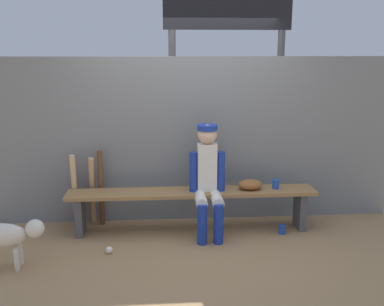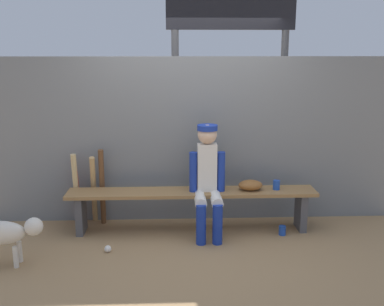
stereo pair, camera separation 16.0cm
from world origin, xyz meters
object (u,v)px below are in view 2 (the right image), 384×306
object	(u,v)px
dugout_bench	(192,199)
cup_on_ground	(282,230)
bat_wood_natural	(76,190)
dog	(5,233)
bat_wood_dark	(102,187)
player_seated	(208,177)
bat_wood_tan	(94,190)
baseball	(108,249)
cup_on_bench	(276,185)
baseball_glove	(250,185)
scoreboard	(235,30)
bat_aluminum_red	(77,191)

from	to	relation	value
dugout_bench	cup_on_ground	world-z (taller)	dugout_bench
bat_wood_natural	dog	distance (m)	1.13
bat_wood_natural	bat_wood_dark	bearing A→B (deg)	4.60
player_seated	bat_wood_tan	world-z (taller)	player_seated
baseball	cup_on_ground	distance (m)	1.98
player_seated	cup_on_bench	size ratio (longest dim) A/B	11.51
baseball_glove	cup_on_bench	distance (m)	0.31
bat_wood_tan	scoreboard	world-z (taller)	scoreboard
bat_wood_dark	baseball	xyz separation A→B (m)	(0.16, -0.79, -0.43)
dog	bat_aluminum_red	bearing A→B (deg)	65.85
bat_wood_natural	bat_aluminum_red	bearing A→B (deg)	93.74
cup_on_bench	scoreboard	world-z (taller)	scoreboard
bat_wood_dark	bat_wood_tan	size ratio (longest dim) A/B	1.08
bat_aluminum_red	scoreboard	distance (m)	2.96
cup_on_ground	cup_on_bench	bearing A→B (deg)	104.63
cup_on_ground	scoreboard	size ratio (longest dim) A/B	0.03
player_seated	cup_on_bench	xyz separation A→B (m)	(0.81, 0.12, -0.14)
bat_wood_natural	cup_on_bench	distance (m)	2.38
dugout_bench	bat_wood_tan	distance (m)	1.22
bat_wood_dark	dugout_bench	bearing A→B (deg)	-12.86
dugout_bench	baseball	size ratio (longest dim) A/B	39.00
bat_wood_natural	baseball	distance (m)	0.99
cup_on_ground	cup_on_bench	size ratio (longest dim) A/B	1.00
dugout_bench	cup_on_bench	distance (m)	1.00
scoreboard	bat_wood_natural	bearing A→B (deg)	-152.74
bat_aluminum_red	dugout_bench	bearing A→B (deg)	-11.78
baseball_glove	bat_wood_natural	world-z (taller)	bat_wood_natural
bat_aluminum_red	bat_wood_dark	bearing A→B (deg)	-7.98
player_seated	cup_on_bench	world-z (taller)	player_seated
cup_on_ground	baseball_glove	bearing A→B (deg)	153.83
cup_on_ground	baseball	bearing A→B (deg)	-169.26
scoreboard	cup_on_bench	bearing A→B (deg)	-74.24
cup_on_bench	dog	bearing A→B (deg)	-164.39
scoreboard	cup_on_ground	bearing A→B (deg)	-74.39
dugout_bench	bat_wood_natural	distance (m)	1.40
dugout_bench	player_seated	world-z (taller)	player_seated
bat_aluminum_red	baseball	bearing A→B (deg)	-60.45
bat_wood_natural	cup_on_bench	xyz separation A→B (m)	(2.37, -0.21, 0.10)
cup_on_ground	dog	xyz separation A→B (m)	(-2.91, -0.61, 0.28)
bat_wood_dark	baseball	world-z (taller)	bat_wood_dark
dugout_bench	baseball_glove	bearing A→B (deg)	0.00
bat_wood_dark	bat_wood_tan	distance (m)	0.12
scoreboard	baseball	bearing A→B (deg)	-130.65
dugout_bench	player_seated	distance (m)	0.36
dugout_bench	dog	world-z (taller)	dugout_bench
bat_wood_natural	cup_on_bench	bearing A→B (deg)	-5.09
bat_aluminum_red	baseball	world-z (taller)	bat_aluminum_red
baseball_glove	cup_on_ground	size ratio (longest dim) A/B	2.55
bat_wood_natural	baseball	size ratio (longest dim) A/B	12.15
player_seated	bat_aluminum_red	distance (m)	1.63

